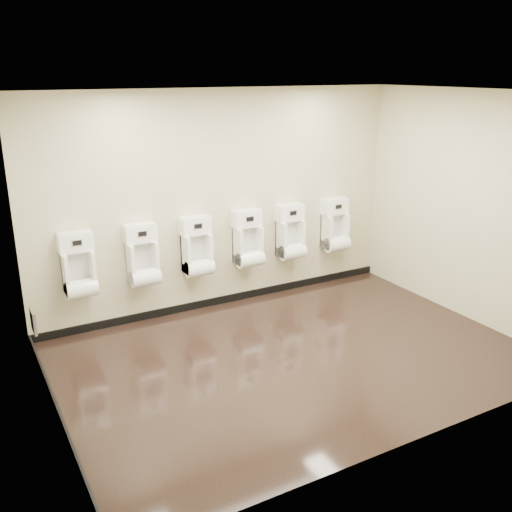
{
  "coord_description": "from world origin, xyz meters",
  "views": [
    {
      "loc": [
        -3.07,
        -4.7,
        3.02
      ],
      "look_at": [
        -0.17,
        0.55,
        1.04
      ],
      "focal_mm": 40.0,
      "sensor_mm": 36.0,
      "label": 1
    }
  ],
  "objects": [
    {
      "name": "left_wall",
      "position": [
        -2.5,
        0.0,
        1.4
      ],
      "size": [
        0.02,
        3.5,
        2.8
      ],
      "primitive_type": "cube",
      "color": "#C0BA8F",
      "rests_on": "ground"
    },
    {
      "name": "urinal_2",
      "position": [
        -0.43,
        1.62,
        0.84
      ],
      "size": [
        0.39,
        0.3,
        0.73
      ],
      "color": "white",
      "rests_on": "back_wall"
    },
    {
      "name": "skirting_left",
      "position": [
        -2.49,
        0.0,
        0.05
      ],
      "size": [
        0.02,
        3.5,
        0.1
      ],
      "primitive_type": "cube",
      "color": "black",
      "rests_on": "ground"
    },
    {
      "name": "back_wall",
      "position": [
        0.0,
        1.75,
        1.4
      ],
      "size": [
        5.0,
        0.02,
        2.8
      ],
      "primitive_type": "cube",
      "color": "#C0BA8F",
      "rests_on": "ground"
    },
    {
      "name": "urinal_1",
      "position": [
        -1.13,
        1.62,
        0.84
      ],
      "size": [
        0.39,
        0.3,
        0.73
      ],
      "color": "white",
      "rests_on": "back_wall"
    },
    {
      "name": "urinal_4",
      "position": [
        0.96,
        1.62,
        0.84
      ],
      "size": [
        0.39,
        0.3,
        0.73
      ],
      "color": "white",
      "rests_on": "back_wall"
    },
    {
      "name": "urinal_0",
      "position": [
        -1.89,
        1.62,
        0.84
      ],
      "size": [
        0.39,
        0.3,
        0.73
      ],
      "color": "white",
      "rests_on": "back_wall"
    },
    {
      "name": "urinal_5",
      "position": [
        1.71,
        1.62,
        0.84
      ],
      "size": [
        0.39,
        0.3,
        0.73
      ],
      "color": "white",
      "rests_on": "back_wall"
    },
    {
      "name": "ceiling",
      "position": [
        0.0,
        0.0,
        2.8
      ],
      "size": [
        5.0,
        3.5,
        0.0
      ],
      "primitive_type": "cube",
      "color": "white"
    },
    {
      "name": "front_wall",
      "position": [
        0.0,
        -1.75,
        1.4
      ],
      "size": [
        5.0,
        0.02,
        2.8
      ],
      "primitive_type": "cube",
      "color": "#C0BA8F",
      "rests_on": "ground"
    },
    {
      "name": "right_wall",
      "position": [
        2.5,
        0.0,
        1.4
      ],
      "size": [
        0.02,
        3.5,
        2.8
      ],
      "primitive_type": "cube",
      "color": "#C0BA8F",
      "rests_on": "ground"
    },
    {
      "name": "urinal_3",
      "position": [
        0.3,
        1.62,
        0.84
      ],
      "size": [
        0.39,
        0.3,
        0.73
      ],
      "color": "white",
      "rests_on": "back_wall"
    },
    {
      "name": "ground",
      "position": [
        0.0,
        0.0,
        0.0
      ],
      "size": [
        5.0,
        3.5,
        0.0
      ],
      "primitive_type": "cube",
      "color": "black",
      "rests_on": "ground"
    },
    {
      "name": "tile_overlay_left",
      "position": [
        -2.5,
        0.0,
        1.4
      ],
      "size": [
        0.01,
        3.5,
        2.8
      ],
      "primitive_type": "cube",
      "color": "white",
      "rests_on": "ground"
    },
    {
      "name": "access_panel",
      "position": [
        -2.48,
        1.2,
        0.5
      ],
      "size": [
        0.04,
        0.25,
        0.25
      ],
      "color": "#9E9EA3",
      "rests_on": "left_wall"
    },
    {
      "name": "skirting_back",
      "position": [
        0.0,
        1.74,
        0.05
      ],
      "size": [
        5.0,
        0.02,
        0.1
      ],
      "primitive_type": "cube",
      "color": "black",
      "rests_on": "ground"
    }
  ]
}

